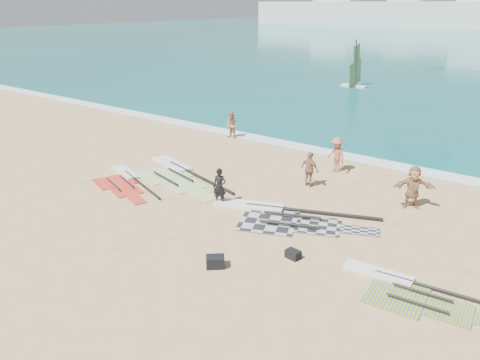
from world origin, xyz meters
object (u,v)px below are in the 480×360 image
Objects in this scene: rig_red at (125,180)px; gear_bag_near at (215,262)px; beachgoer_left at (232,125)px; person_wetsuit at (220,187)px; beachgoer_mid at (336,155)px; beachgoer_back at (310,169)px; rig_orange at (407,290)px; beachgoer_right at (413,187)px; gear_bag_far at (293,254)px; rig_green at (176,173)px; rig_grey at (279,215)px.

gear_bag_near is (8.09, -3.18, 0.13)m from rig_red.
gear_bag_near is at bearing -47.14° from beachgoer_left.
gear_bag_near is at bearing -69.73° from person_wetsuit.
person_wetsuit is 0.89× the size of beachgoer_mid.
rig_orange is at bearing 150.14° from beachgoer_back.
gear_bag_far is at bearing -136.35° from beachgoer_right.
beachgoer_right reaches higher than rig_orange.
rig_orange is 3.08× the size of beachgoer_left.
gear_bag_near is at bearing -22.93° from rig_green.
rig_orange is 2.80× the size of beachgoer_right.
person_wetsuit is (3.91, -1.49, 0.71)m from rig_green.
person_wetsuit reaches higher than rig_green.
beachgoer_mid is at bearing 122.81° from rig_orange.
person_wetsuit is at bearing 127.79° from gear_bag_near.
gear_bag_far is (2.06, -2.39, 0.09)m from rig_grey.
beachgoer_left reaches higher than rig_orange.
beachgoer_right is (-1.86, 5.93, 0.82)m from rig_orange.
beachgoer_right is at bearing 30.61° from rig_green.
gear_bag_far is 0.29× the size of beachgoer_back.
gear_bag_near is 1.22× the size of gear_bag_far.
rig_green is 3.68× the size of beachgoer_right.
person_wetsuit reaches higher than rig_red.
person_wetsuit reaches higher than rig_grey.
person_wetsuit is at bearing 164.31° from rig_orange.
beachgoer_right is at bearing 43.36° from rig_red.
beachgoer_back reaches higher than person_wetsuit.
rig_grey is at bearing 95.41° from gear_bag_near.
gear_bag_near is 4.86m from person_wetsuit.
person_wetsuit is (5.13, 0.63, 0.71)m from rig_red.
gear_bag_far is at bearing -71.12° from rig_grey.
rig_grey is 3.16m from gear_bag_far.
rig_green reaches higher than rig_orange.
person_wetsuit reaches higher than gear_bag_near.
beachgoer_back is at bearing 46.71° from person_wetsuit.
rig_grey is 3.86× the size of beachgoer_mid.
beachgoer_left is at bearing 126.07° from gear_bag_near.
gear_bag_near is at bearing 109.13° from beachgoer_back.
rig_green is 7.73m from beachgoer_mid.
beachgoer_left is at bearing 135.91° from gear_bag_far.
beachgoer_back is at bearing 154.45° from beachgoer_right.
person_wetsuit is at bearing -176.40° from beachgoer_right.
beachgoer_left reaches higher than rig_green.
rig_orange is at bearing 5.79° from gear_bag_far.
rig_grey is 4.33m from gear_bag_near.
beachgoer_left reaches higher than gear_bag_near.
rig_grey and rig_green have the same top height.
rig_red is at bearing 171.10° from rig_orange.
beachgoer_back is at bearing -21.80° from beachgoer_left.
rig_orange and rig_red have the same top height.
beachgoer_back is (1.91, 3.95, 0.04)m from person_wetsuit.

